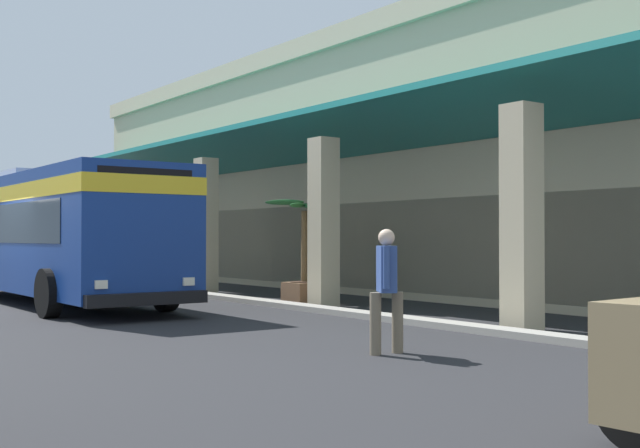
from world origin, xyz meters
TOP-DOWN VIEW (x-y plane):
  - ground at (0.00, 8.00)m, footprint 120.00×120.00m
  - curb_strip at (-2.46, 4.90)m, footprint 35.38×0.50m
  - plaza_building at (-2.46, 14.53)m, footprint 29.78×15.16m
  - transit_bus at (-1.32, 0.98)m, footprint 11.22×2.87m
  - pedestrian at (10.13, 1.96)m, footprint 0.55×0.54m
  - potted_palm at (2.02, 6.19)m, footprint 1.83×1.83m

SIDE VIEW (x-z plane):
  - ground at x=0.00m, z-range 0.00..0.00m
  - curb_strip at x=-2.46m, z-range 0.00..0.12m
  - potted_palm at x=2.02m, z-range -0.61..2.01m
  - pedestrian at x=10.13m, z-range 0.11..1.85m
  - transit_bus at x=-1.32m, z-range 0.18..3.52m
  - plaza_building at x=-2.46m, z-range 0.00..7.82m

